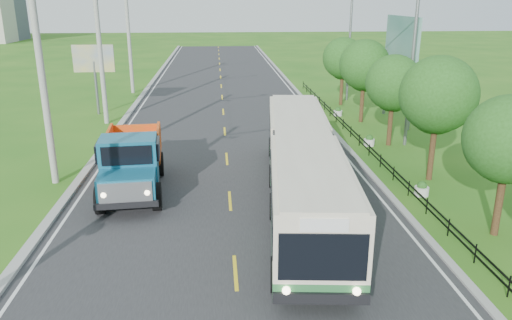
{
  "coord_description": "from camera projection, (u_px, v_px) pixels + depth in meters",
  "views": [
    {
      "loc": [
        -0.45,
        -14.19,
        8.45
      ],
      "look_at": [
        1.13,
        5.88,
        1.9
      ],
      "focal_mm": 35.0,
      "sensor_mm": 36.0,
      "label": 1
    }
  ],
  "objects": [
    {
      "name": "edge_line_right",
      "position": [
        317.0,
        122.0,
        35.55
      ],
      "size": [
        0.12,
        120.0,
        0.0
      ],
      "primitive_type": "cube",
      "color": "silver",
      "rests_on": "road"
    },
    {
      "name": "curb_left",
      "position": [
        120.0,
        125.0,
        34.49
      ],
      "size": [
        0.4,
        120.0,
        0.15
      ],
      "primitive_type": "cube",
      "color": "#9E9E99",
      "rests_on": "ground"
    },
    {
      "name": "edge_line_left",
      "position": [
        128.0,
        126.0,
        34.55
      ],
      "size": [
        0.12,
        120.0,
        0.0
      ],
      "primitive_type": "cube",
      "color": "silver",
      "rests_on": "road"
    },
    {
      "name": "road",
      "position": [
        224.0,
        124.0,
        35.05
      ],
      "size": [
        14.0,
        120.0,
        0.02
      ],
      "primitive_type": "cube",
      "color": "#28282B",
      "rests_on": "ground"
    },
    {
      "name": "tree_back",
      "position": [
        343.0,
        60.0,
        40.49
      ],
      "size": [
        3.3,
        3.36,
        5.5
      ],
      "color": "#382314",
      "rests_on": "ground"
    },
    {
      "name": "ground",
      "position": [
        235.0,
        273.0,
        16.1
      ],
      "size": [
        240.0,
        240.0,
        0.0
      ],
      "primitive_type": "plane",
      "color": "#256117",
      "rests_on": "ground"
    },
    {
      "name": "billboard_right",
      "position": [
        401.0,
        45.0,
        34.33
      ],
      "size": [
        0.24,
        6.0,
        7.3
      ],
      "color": "slate",
      "rests_on": "ground"
    },
    {
      "name": "dump_truck",
      "position": [
        131.0,
        158.0,
        22.42
      ],
      "size": [
        3.08,
        6.87,
        2.81
      ],
      "rotation": [
        0.0,
        0.0,
        0.08
      ],
      "color": "#145C7B",
      "rests_on": "ground"
    },
    {
      "name": "tree_fifth",
      "position": [
        364.0,
        67.0,
        34.74
      ],
      "size": [
        3.48,
        3.52,
        5.8
      ],
      "color": "#382314",
      "rests_on": "ground"
    },
    {
      "name": "tree_second",
      "position": [
        508.0,
        143.0,
        17.78
      ],
      "size": [
        3.18,
        3.26,
        5.3
      ],
      "color": "#382314",
      "rests_on": "ground"
    },
    {
      "name": "pole_far",
      "position": [
        129.0,
        37.0,
        45.19
      ],
      "size": [
        3.51,
        0.32,
        10.0
      ],
      "color": "gray",
      "rests_on": "ground"
    },
    {
      "name": "railing_right",
      "position": [
        359.0,
        141.0,
        29.88
      ],
      "size": [
        0.04,
        40.0,
        0.6
      ],
      "primitive_type": "cube",
      "color": "black",
      "rests_on": "ground"
    },
    {
      "name": "planter_far",
      "position": [
        338.0,
        112.0,
        37.51
      ],
      "size": [
        0.64,
        0.64,
        0.67
      ],
      "color": "silver",
      "rests_on": "ground"
    },
    {
      "name": "planter_near",
      "position": [
        422.0,
        189.0,
        22.34
      ],
      "size": [
        0.64,
        0.64,
        0.67
      ],
      "color": "silver",
      "rests_on": "ground"
    },
    {
      "name": "billboard_left",
      "position": [
        94.0,
        63.0,
        36.94
      ],
      "size": [
        3.0,
        0.2,
        5.2
      ],
      "color": "slate",
      "rests_on": "ground"
    },
    {
      "name": "pole_near",
      "position": [
        43.0,
        76.0,
        22.43
      ],
      "size": [
        3.51,
        0.32,
        10.0
      ],
      "color": "gray",
      "rests_on": "ground"
    },
    {
      "name": "bus",
      "position": [
        302.0,
        163.0,
        20.85
      ],
      "size": [
        4.23,
        16.48,
        3.15
      ],
      "rotation": [
        0.0,
        0.0,
        -0.1
      ],
      "color": "#2A6A36",
      "rests_on": "ground"
    },
    {
      "name": "centre_dash",
      "position": [
        235.0,
        272.0,
        16.09
      ],
      "size": [
        0.12,
        2.2,
        0.0
      ],
      "primitive_type": "cube",
      "color": "yellow",
      "rests_on": "road"
    },
    {
      "name": "curb_right",
      "position": [
        324.0,
        122.0,
        35.58
      ],
      "size": [
        0.3,
        120.0,
        0.1
      ],
      "primitive_type": "cube",
      "color": "#9E9E99",
      "rests_on": "ground"
    },
    {
      "name": "planter_mid",
      "position": [
        369.0,
        141.0,
        29.93
      ],
      "size": [
        0.64,
        0.64,
        0.67
      ],
      "color": "silver",
      "rests_on": "ground"
    },
    {
      "name": "pole_mid",
      "position": [
        101.0,
        50.0,
        33.81
      ],
      "size": [
        3.51,
        0.32,
        10.0
      ],
      "color": "gray",
      "rests_on": "ground"
    },
    {
      "name": "tree_fourth",
      "position": [
        393.0,
        85.0,
        29.13
      ],
      "size": [
        3.24,
        3.31,
        5.4
      ],
      "color": "#382314",
      "rests_on": "ground"
    },
    {
      "name": "tree_third",
      "position": [
        438.0,
        98.0,
        23.32
      ],
      "size": [
        3.6,
        3.62,
        6.0
      ],
      "color": "#382314",
      "rests_on": "ground"
    },
    {
      "name": "streetlight_far",
      "position": [
        348.0,
        42.0,
        41.92
      ],
      "size": [
        3.02,
        0.2,
        9.07
      ],
      "color": "slate",
      "rests_on": "ground"
    },
    {
      "name": "streetlight_mid",
      "position": [
        410.0,
        63.0,
        28.65
      ],
      "size": [
        3.02,
        0.2,
        9.07
      ],
      "color": "slate",
      "rests_on": "ground"
    }
  ]
}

